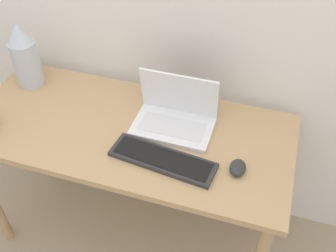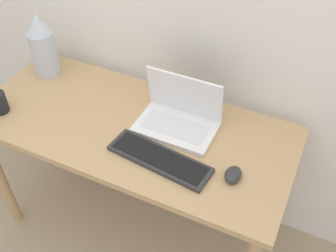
{
  "view_description": "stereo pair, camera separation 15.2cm",
  "coord_description": "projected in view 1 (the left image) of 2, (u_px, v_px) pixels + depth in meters",
  "views": [
    {
      "loc": [
        0.54,
        -0.8,
        1.89
      ],
      "look_at": [
        0.2,
        0.27,
        0.86
      ],
      "focal_mm": 42.0,
      "sensor_mm": 36.0,
      "label": 1
    },
    {
      "loc": [
        0.68,
        -0.74,
        1.89
      ],
      "look_at": [
        0.2,
        0.27,
        0.86
      ],
      "focal_mm": 42.0,
      "sensor_mm": 36.0,
      "label": 2
    }
  ],
  "objects": [
    {
      "name": "desk",
      "position": [
        128.0,
        145.0,
        1.73
      ],
      "size": [
        1.4,
        0.62,
        0.76
      ],
      "color": "tan",
      "rests_on": "ground_plane"
    },
    {
      "name": "laptop",
      "position": [
        175.0,
        115.0,
        1.65
      ],
      "size": [
        0.33,
        0.22,
        0.23
      ],
      "color": "white",
      "rests_on": "desk"
    },
    {
      "name": "keyboard",
      "position": [
        163.0,
        159.0,
        1.52
      ],
      "size": [
        0.43,
        0.17,
        0.02
      ],
      "color": "#2D2D2D",
      "rests_on": "desk"
    },
    {
      "name": "mouse",
      "position": [
        238.0,
        168.0,
        1.48
      ],
      "size": [
        0.06,
        0.09,
        0.04
      ],
      "color": "#2D2D2D",
      "rests_on": "desk"
    },
    {
      "name": "vase",
      "position": [
        25.0,
        55.0,
        1.8
      ],
      "size": [
        0.12,
        0.12,
        0.31
      ],
      "color": "silver",
      "rests_on": "desk"
    }
  ]
}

